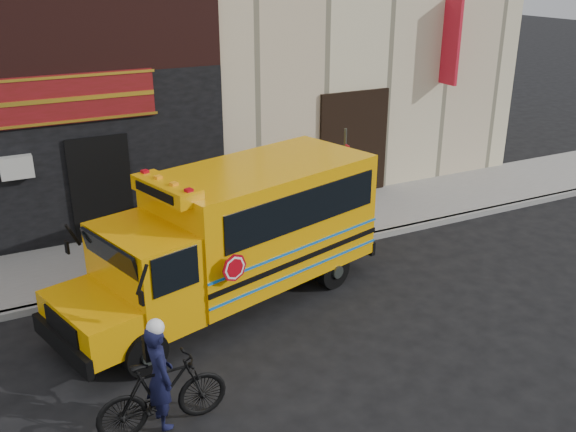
% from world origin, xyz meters
% --- Properties ---
extents(ground, '(120.00, 120.00, 0.00)m').
position_xyz_m(ground, '(0.00, 0.00, 0.00)').
color(ground, black).
rests_on(ground, ground).
extents(curb, '(40.00, 0.20, 0.15)m').
position_xyz_m(curb, '(0.00, 2.60, 0.07)').
color(curb, gray).
rests_on(curb, ground).
extents(sidewalk, '(40.00, 3.00, 0.15)m').
position_xyz_m(sidewalk, '(0.00, 4.10, 0.07)').
color(sidewalk, gray).
rests_on(sidewalk, ground).
extents(school_bus, '(7.22, 3.96, 2.92)m').
position_xyz_m(school_bus, '(-1.33, 1.29, 1.51)').
color(school_bus, black).
rests_on(school_bus, ground).
extents(sign_pole, '(0.06, 0.26, 2.92)m').
position_xyz_m(sign_pole, '(2.00, 2.69, 1.62)').
color(sign_pole, '#3C433E').
rests_on(sign_pole, ground).
extents(bicycle, '(1.99, 0.57, 1.19)m').
position_xyz_m(bicycle, '(-3.89, -1.87, 0.60)').
color(bicycle, black).
rests_on(bicycle, ground).
extents(cyclist, '(0.44, 0.64, 1.68)m').
position_xyz_m(cyclist, '(-3.90, -1.82, 0.84)').
color(cyclist, black).
rests_on(cyclist, ground).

